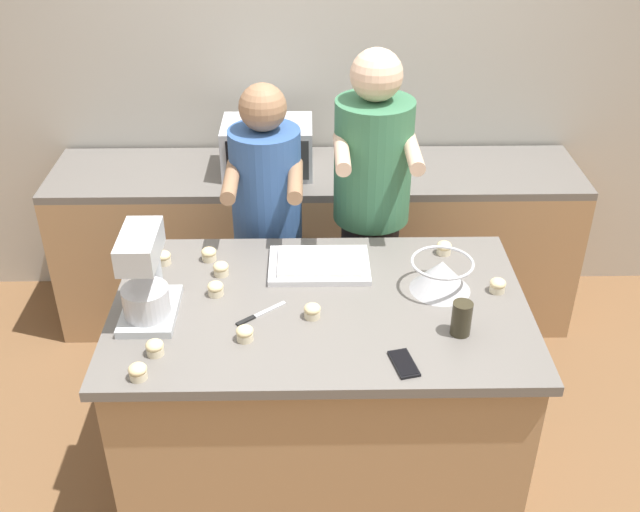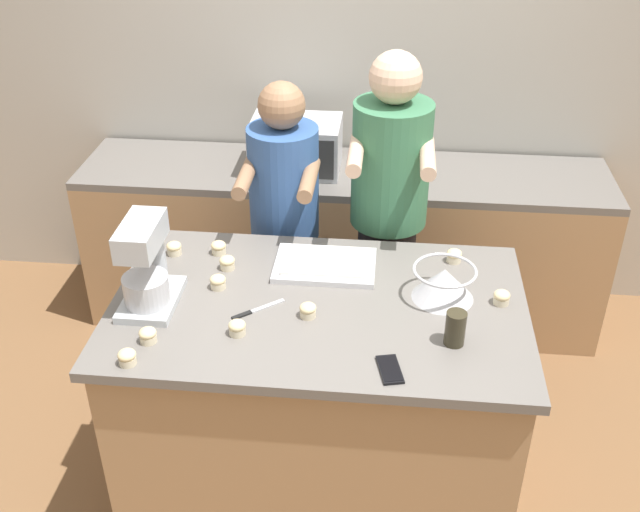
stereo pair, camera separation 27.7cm
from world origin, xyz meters
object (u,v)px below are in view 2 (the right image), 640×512
object	(u,v)px
cupcake_5	(174,248)
cupcake_7	(454,256)
person_left	(285,235)
microwave_oven	(296,145)
mixing_bowl	(444,282)
cupcake_1	(237,328)
person_right	(388,226)
cupcake_2	(127,357)
baking_tray	(324,264)
cupcake_4	(219,247)
cupcake_8	(218,282)
knife	(255,311)
cupcake_9	(502,297)
cupcake_6	(227,263)
cupcake_3	(308,310)
cell_phone	(390,369)
cupcake_0	(148,335)
stand_mixer	(147,269)
drinking_glass	(455,328)

from	to	relation	value
cupcake_5	cupcake_7	xyz separation A→B (m)	(1.16, 0.06, 0.00)
person_left	microwave_oven	size ratio (longest dim) A/B	3.39
mixing_bowl	cupcake_1	distance (m)	0.80
person_right	cupcake_2	size ratio (longest dim) A/B	27.51
baking_tray	cupcake_5	distance (m)	0.64
microwave_oven	cupcake_4	size ratio (longest dim) A/B	7.42
person_left	cupcake_8	xyz separation A→B (m)	(-0.17, -0.64, 0.15)
microwave_oven	baking_tray	bearing A→B (deg)	-76.54
knife	cupcake_5	world-z (taller)	cupcake_5
cupcake_1	cupcake_8	world-z (taller)	same
cupcake_9	knife	bearing A→B (deg)	-171.11
baking_tray	cupcake_5	xyz separation A→B (m)	(-0.63, 0.04, 0.01)
microwave_oven	cupcake_6	distance (m)	1.09
cupcake_3	knife	bearing A→B (deg)	176.59
microwave_oven	cupcake_6	xyz separation A→B (m)	(-0.14, -1.08, -0.05)
person_left	cell_phone	xyz separation A→B (m)	(0.51, -1.07, 0.13)
cupcake_0	cupcake_4	world-z (taller)	same
knife	cupcake_8	size ratio (longest dim) A/B	2.91
cupcake_8	person_right	bearing A→B (deg)	44.89
cupcake_7	baking_tray	bearing A→B (deg)	-168.99
mixing_bowl	cupcake_0	world-z (taller)	mixing_bowl
cupcake_0	cupcake_9	size ratio (longest dim) A/B	1.00
stand_mixer	baking_tray	size ratio (longest dim) A/B	0.87
cupcake_2	cupcake_3	xyz separation A→B (m)	(0.58, 0.33, 0.00)
person_left	cupcake_8	bearing A→B (deg)	-104.72
cupcake_0	cupcake_5	world-z (taller)	same
person_right	cupcake_4	bearing A→B (deg)	-150.86
mixing_bowl	person_left	bearing A→B (deg)	138.43
baking_tray	cupcake_6	world-z (taller)	cupcake_6
cell_phone	knife	distance (m)	0.58
cupcake_1	cupcake_9	size ratio (longest dim) A/B	1.00
drinking_glass	cupcake_1	world-z (taller)	drinking_glass
knife	cupcake_0	xyz separation A→B (m)	(-0.34, -0.22, 0.03)
person_left	cupcake_6	bearing A→B (deg)	-107.84
person_left	cell_phone	world-z (taller)	person_left
baking_tray	cell_phone	bearing A→B (deg)	-65.40
stand_mixer	mixing_bowl	size ratio (longest dim) A/B	1.45
cupcake_6	cupcake_7	distance (m)	0.93
drinking_glass	stand_mixer	bearing A→B (deg)	173.52
cupcake_5	cupcake_0	bearing A→B (deg)	-83.66
cupcake_3	stand_mixer	bearing A→B (deg)	177.80
person_right	cell_phone	world-z (taller)	person_right
drinking_glass	microwave_oven	bearing A→B (deg)	116.89
stand_mixer	microwave_oven	bearing A→B (deg)	74.28
person_right	cupcake_3	bearing A→B (deg)	-109.17
cupcake_4	cupcake_5	world-z (taller)	same
cupcake_4	cupcake_3	bearing A→B (deg)	-43.78
cupcake_2	cupcake_7	xyz separation A→B (m)	(1.13, 0.77, 0.00)
cupcake_1	cupcake_7	world-z (taller)	same
stand_mixer	cupcake_2	xyz separation A→B (m)	(0.02, -0.35, -0.13)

